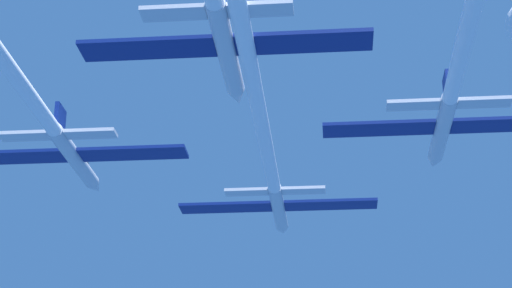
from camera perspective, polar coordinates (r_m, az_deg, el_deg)
name	(u,v)px	position (r m, az deg, el deg)	size (l,w,h in m)	color
jet_lead	(259,113)	(63.27, 0.21, 1.93)	(17.51, 66.04, 2.90)	silver
jet_left_wing	(6,63)	(58.17, -15.24, 4.87)	(17.51, 55.29, 2.90)	silver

